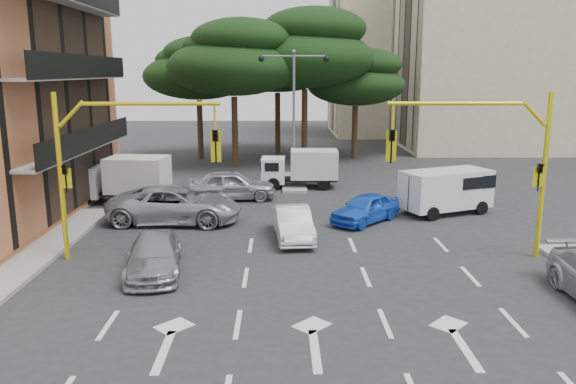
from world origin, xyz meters
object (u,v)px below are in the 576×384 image
Objects in this scene: car_silver_wagon at (154,255)px; box_truck_a at (121,180)px; signal_mast_left at (110,153)px; car_silver_cross_a at (175,205)px; car_silver_cross_b at (232,185)px; signal_mast_right at (496,152)px; van_white at (446,191)px; car_white_hatch at (293,223)px; car_blue_compact at (366,208)px; box_truck_b at (300,169)px; street_lamp_center at (294,93)px.

box_truck_a is (-3.90, 10.29, 0.59)m from car_silver_wagon.
signal_mast_left is 6.00m from car_silver_cross_a.
signal_mast_right is at bearing -137.61° from car_silver_cross_b.
signal_mast_right is at bearing 0.00° from signal_mast_left.
van_white is 0.86× the size of box_truck_a.
car_silver_wagon is 1.01× the size of van_white.
car_blue_compact is (3.33, 2.54, 0.00)m from car_white_hatch.
signal_mast_right is 1.30× the size of car_silver_cross_b.
car_silver_cross_b is (-3.08, 7.18, 0.13)m from car_white_hatch.
car_white_hatch is at bearing -99.25° from car_blue_compact.
box_truck_a is at bearing 113.98° from box_truck_b.
car_silver_cross_a is 12.73m from van_white.
street_lamp_center reaches higher than car_silver_cross_a.
car_silver_cross_b is at bearing 136.85° from signal_mast_right.
car_white_hatch is 1.03× the size of car_blue_compact.
box_truck_b is at bearing -75.34° from street_lamp_center.
car_white_hatch is at bearing -83.36° from van_white.
car_blue_compact is 7.92m from car_silver_cross_b.
signal_mast_right is 15.65m from street_lamp_center.
van_white is at bearing -130.90° from box_truck_b.
signal_mast_left is 15.59m from van_white.
box_truck_a is (-3.45, 3.84, 0.39)m from car_silver_cross_a.
car_silver_cross_a is at bearing -121.67° from street_lamp_center.
car_silver_cross_b is 1.02× the size of box_truck_b.
car_silver_wagon is at bearing 160.56° from box_truck_b.
car_silver_cross_b is at bearing 131.54° from box_truck_b.
car_silver_cross_a reaches higher than car_blue_compact.
car_silver_cross_b is (-3.39, -4.45, -4.64)m from street_lamp_center.
box_truck_b reaches higher than car_blue_compact.
signal_mast_right is at bearing -108.73° from car_silver_cross_a.
signal_mast_left is 1.40× the size of car_silver_wagon.
car_silver_cross_a is (-5.55, -9.00, -4.61)m from street_lamp_center.
car_silver_cross_b is 1.08× the size of van_white.
van_white is (13.89, 6.50, -2.82)m from signal_mast_left.
street_lamp_center is (6.80, 14.01, 1.54)m from signal_mast_left.
car_silver_wagon is 6.47m from car_silver_cross_a.
car_white_hatch is at bearing 161.50° from signal_mast_right.
signal_mast_left is 1.52× the size of car_white_hatch.
street_lamp_center is 11.21m from van_white.
van_white is at bearing 87.52° from signal_mast_right.
box_truck_a is at bearing -120.74° from van_white.
box_truck_b is at bearing 116.98° from signal_mast_right.
signal_mast_right is 0.77× the size of street_lamp_center.
signal_mast_left reaches higher than car_silver_cross_b.
signal_mast_right reaches higher than car_silver_wagon.
street_lamp_center is 1.82× the size of van_white.
car_blue_compact is 4.38m from van_white.
car_silver_cross_a is at bearing -137.12° from car_blue_compact.
car_silver_wagon is (1.70, -1.44, -3.26)m from signal_mast_left.
box_truck_a is at bearing -154.62° from car_blue_compact.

